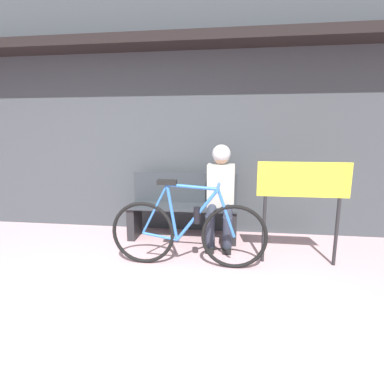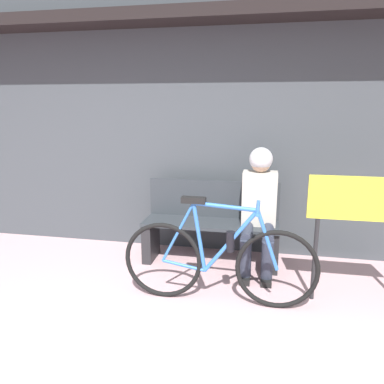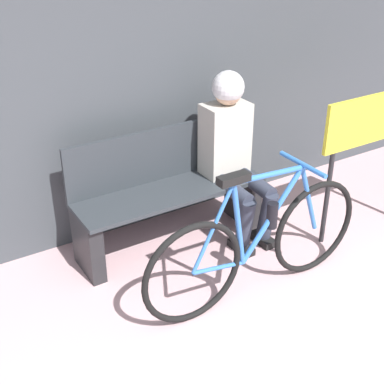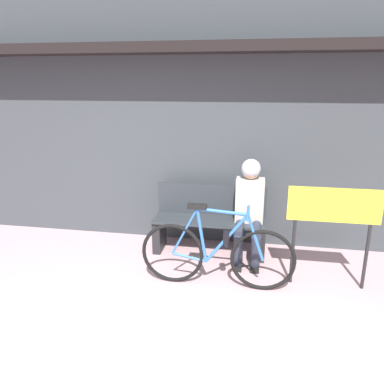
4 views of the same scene
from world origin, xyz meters
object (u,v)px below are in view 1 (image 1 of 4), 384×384
(park_bench_near, at_px, (183,210))
(person_seated, at_px, (220,188))
(bicycle, at_px, (188,231))
(signboard, at_px, (303,188))

(park_bench_near, height_order, person_seated, person_seated)
(bicycle, relative_size, signboard, 1.50)
(bicycle, bearing_deg, signboard, 10.44)
(person_seated, bearing_deg, bicycle, -112.69)
(person_seated, relative_size, signboard, 1.14)
(park_bench_near, height_order, bicycle, bicycle)
(park_bench_near, distance_m, bicycle, 0.85)
(park_bench_near, bearing_deg, bicycle, -77.46)
(park_bench_near, bearing_deg, signboard, -24.57)
(bicycle, xyz_separation_m, signboard, (1.17, 0.22, 0.45))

